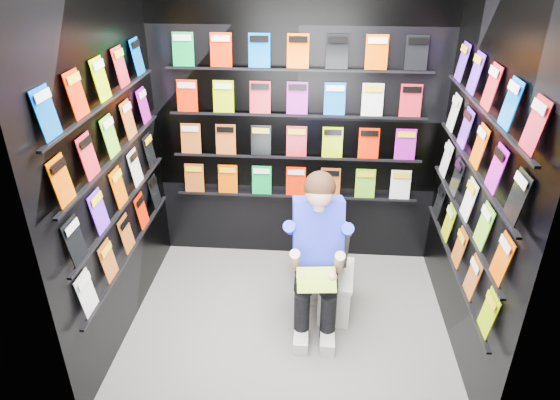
{
  "coord_description": "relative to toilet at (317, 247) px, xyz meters",
  "views": [
    {
      "loc": [
        0.16,
        -2.96,
        2.62
      ],
      "look_at": [
        -0.08,
        0.15,
        0.99
      ],
      "focal_mm": 32.0,
      "sensor_mm": 36.0,
      "label": 1
    }
  ],
  "objects": [
    {
      "name": "floor",
      "position": [
        -0.2,
        -0.52,
        -0.37
      ],
      "size": [
        2.4,
        2.4,
        0.0
      ],
      "primitive_type": "plane",
      "color": "slate",
      "rests_on": "ground"
    },
    {
      "name": "wall_back",
      "position": [
        -0.2,
        0.48,
        0.93
      ],
      "size": [
        2.4,
        0.04,
        2.6
      ],
      "primitive_type": "cube",
      "color": "black",
      "rests_on": "floor"
    },
    {
      "name": "wall_front",
      "position": [
        -0.2,
        -1.52,
        0.93
      ],
      "size": [
        2.4,
        0.04,
        2.6
      ],
      "primitive_type": "cube",
      "color": "black",
      "rests_on": "floor"
    },
    {
      "name": "wall_left",
      "position": [
        -1.4,
        -0.52,
        0.93
      ],
      "size": [
        0.04,
        2.0,
        2.6
      ],
      "primitive_type": "cube",
      "color": "black",
      "rests_on": "floor"
    },
    {
      "name": "wall_right",
      "position": [
        1.0,
        -0.52,
        0.93
      ],
      "size": [
        0.04,
        2.0,
        2.6
      ],
      "primitive_type": "cube",
      "color": "black",
      "rests_on": "floor"
    },
    {
      "name": "comics_back",
      "position": [
        -0.2,
        0.45,
        0.94
      ],
      "size": [
        2.1,
        0.06,
        1.37
      ],
      "primitive_type": null,
      "color": "#DE5300",
      "rests_on": "wall_back"
    },
    {
      "name": "comics_left",
      "position": [
        -1.37,
        -0.52,
        0.94
      ],
      "size": [
        0.06,
        1.7,
        1.37
      ],
      "primitive_type": null,
      "color": "#DE5300",
      "rests_on": "wall_left"
    },
    {
      "name": "comics_right",
      "position": [
        0.97,
        -0.52,
        0.94
      ],
      "size": [
        0.06,
        1.7,
        1.37
      ],
      "primitive_type": null,
      "color": "#DE5300",
      "rests_on": "wall_right"
    },
    {
      "name": "toilet",
      "position": [
        0.0,
        0.0,
        0.0
      ],
      "size": [
        0.49,
        0.79,
        0.73
      ],
      "primitive_type": "imported",
      "rotation": [
        0.0,
        0.0,
        3.24
      ],
      "color": "white",
      "rests_on": "floor"
    },
    {
      "name": "longbox",
      "position": [
        0.16,
        -0.32,
        -0.21
      ],
      "size": [
        0.27,
        0.45,
        0.32
      ],
      "primitive_type": "cube",
      "rotation": [
        0.0,
        0.0,
        -0.08
      ],
      "color": "silver",
      "rests_on": "floor"
    },
    {
      "name": "longbox_lid",
      "position": [
        0.16,
        -0.32,
        -0.03
      ],
      "size": [
        0.3,
        0.48,
        0.03
      ],
      "primitive_type": "cube",
      "rotation": [
        0.0,
        0.0,
        -0.08
      ],
      "color": "silver",
      "rests_on": "longbox"
    },
    {
      "name": "reader",
      "position": [
        0.0,
        -0.38,
        0.38
      ],
      "size": [
        0.56,
        0.77,
        1.33
      ],
      "primitive_type": null,
      "rotation": [
        0.0,
        0.0,
        0.1
      ],
      "color": "#161FD5",
      "rests_on": "toilet"
    },
    {
      "name": "held_comic",
      "position": [
        0.0,
        -0.73,
        0.21
      ],
      "size": [
        0.28,
        0.18,
        0.11
      ],
      "primitive_type": "cube",
      "rotation": [
        -0.96,
        0.0,
        0.1
      ],
      "color": "#1C9920",
      "rests_on": "reader"
    }
  ]
}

